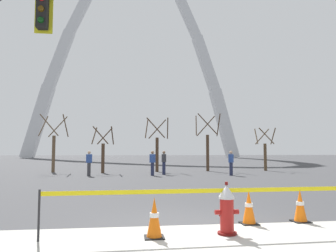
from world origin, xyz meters
name	(u,v)px	position (x,y,z in m)	size (l,w,h in m)	color
ground_plane	(189,227)	(0.00, 0.00, 0.00)	(240.00, 240.00, 0.00)	#3D3D3F
fire_hydrant	(227,210)	(0.61, -0.67, 0.47)	(0.46, 0.48, 0.99)	#5E0F0D
caution_tape_barrier	(200,201)	(0.09, -0.68, 0.64)	(5.81, 0.19, 0.91)	#232326
traffic_cone_by_hydrant	(300,206)	(2.56, 0.16, 0.36)	(0.36, 0.36, 0.73)	black
traffic_cone_mid_sidewalk	(154,218)	(-0.77, -0.75, 0.36)	(0.36, 0.36, 0.73)	black
traffic_cone_curb_edge	(249,207)	(1.35, 0.10, 0.36)	(0.36, 0.36, 0.73)	black
monument_arch	(135,66)	(0.00, 68.68, 21.86)	(50.29, 2.58, 50.02)	silver
tree_far_left	(54,147)	(-6.86, 18.39, 1.92)	(1.99, 2.00, 4.31)	brown
tree_left_mid	(103,152)	(-3.09, 17.01, 1.49)	(1.56, 1.57, 3.35)	#473323
tree_center_left	(157,148)	(0.92, 17.94, 1.83)	(1.90, 1.91, 4.11)	#473323
tree_center_right	(207,146)	(4.98, 18.28, 2.01)	(2.07, 2.09, 4.51)	#473323
tree_right_mid	(265,152)	(9.75, 18.23, 1.53)	(1.60, 1.61, 3.45)	brown
pedestrian_walking_left	(89,163)	(-3.75, 14.31, 0.82)	(0.39, 0.37, 1.59)	#38383D
pedestrian_standing_center	(152,163)	(0.29, 14.13, 0.82)	(0.38, 0.38, 1.59)	#232847
pedestrian_walking_right	(231,163)	(5.37, 13.61, 0.82)	(0.38, 0.38, 1.59)	#232847
pedestrian_near_trees	(164,162)	(1.12, 14.89, 0.82)	(0.28, 0.38, 1.59)	#232847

